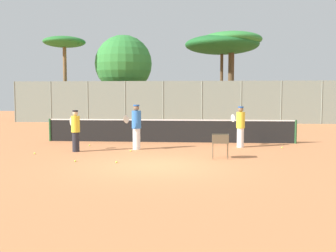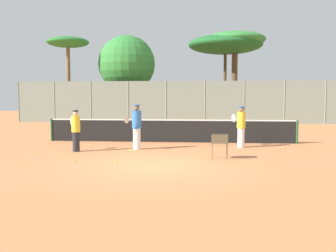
{
  "view_description": "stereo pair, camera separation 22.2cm",
  "coord_description": "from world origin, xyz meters",
  "px_view_note": "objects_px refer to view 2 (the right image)",
  "views": [
    {
      "loc": [
        1.46,
        -12.05,
        2.21
      ],
      "look_at": [
        0.18,
        3.13,
        1.0
      ],
      "focal_mm": 42.0,
      "sensor_mm": 36.0,
      "label": 1
    },
    {
      "loc": [
        1.68,
        -12.03,
        2.21
      ],
      "look_at": [
        0.18,
        3.13,
        1.0
      ],
      "focal_mm": 42.0,
      "sensor_mm": 36.0,
      "label": 2
    }
  ],
  "objects_px": {
    "player_white_outfit": "(76,130)",
    "ball_cart": "(220,141)",
    "player_red_cap": "(137,126)",
    "tennis_net": "(171,130)",
    "player_yellow_shirt": "(241,126)"
  },
  "relations": [
    {
      "from": "player_white_outfit",
      "to": "player_red_cap",
      "type": "height_order",
      "value": "player_red_cap"
    },
    {
      "from": "tennis_net",
      "to": "ball_cart",
      "type": "xyz_separation_m",
      "value": [
        2.13,
        -4.6,
        0.07
      ]
    },
    {
      "from": "player_yellow_shirt",
      "to": "player_white_outfit",
      "type": "bearing_deg",
      "value": 73.54
    },
    {
      "from": "tennis_net",
      "to": "player_yellow_shirt",
      "type": "xyz_separation_m",
      "value": [
        3.11,
        -1.53,
        0.34
      ]
    },
    {
      "from": "player_yellow_shirt",
      "to": "ball_cart",
      "type": "xyz_separation_m",
      "value": [
        -0.98,
        -3.07,
        -0.27
      ]
    },
    {
      "from": "tennis_net",
      "to": "player_white_outfit",
      "type": "bearing_deg",
      "value": -135.21
    },
    {
      "from": "player_yellow_shirt",
      "to": "tennis_net",
      "type": "bearing_deg",
      "value": 31.54
    },
    {
      "from": "player_white_outfit",
      "to": "ball_cart",
      "type": "xyz_separation_m",
      "value": [
        5.53,
        -1.23,
        -0.21
      ]
    },
    {
      "from": "player_red_cap",
      "to": "player_yellow_shirt",
      "type": "height_order",
      "value": "player_red_cap"
    },
    {
      "from": "player_red_cap",
      "to": "ball_cart",
      "type": "xyz_separation_m",
      "value": [
        3.28,
        -2.04,
        -0.31
      ]
    },
    {
      "from": "player_white_outfit",
      "to": "ball_cart",
      "type": "bearing_deg",
      "value": -140.03
    },
    {
      "from": "player_red_cap",
      "to": "ball_cart",
      "type": "distance_m",
      "value": 3.87
    },
    {
      "from": "tennis_net",
      "to": "player_red_cap",
      "type": "relative_size",
      "value": 6.4
    },
    {
      "from": "player_white_outfit",
      "to": "ball_cart",
      "type": "relative_size",
      "value": 1.9
    },
    {
      "from": "player_white_outfit",
      "to": "player_yellow_shirt",
      "type": "height_order",
      "value": "player_yellow_shirt"
    }
  ]
}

